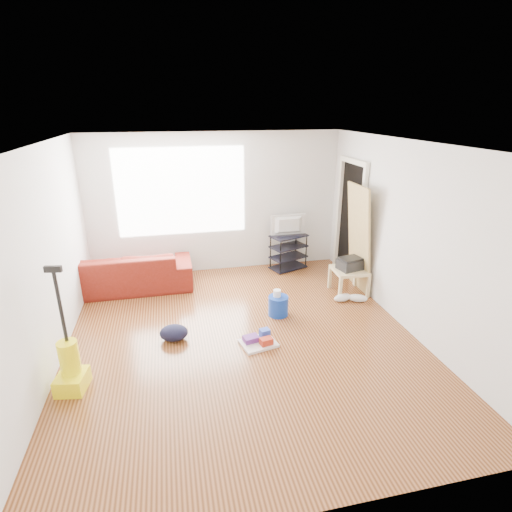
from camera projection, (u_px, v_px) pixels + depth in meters
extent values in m
cube|color=#4F2811|center=(243.00, 339.00, 5.30)|extent=(4.50, 5.00, 0.01)
cube|color=white|center=(241.00, 144.00, 4.42)|extent=(4.50, 5.00, 0.01)
cube|color=silver|center=(216.00, 204.00, 7.14)|extent=(4.50, 0.01, 2.50)
cube|color=silver|center=(314.00, 379.00, 2.57)|extent=(4.50, 0.01, 2.50)
cube|color=silver|center=(42.00, 265.00, 4.40)|extent=(0.01, 5.00, 2.50)
cube|color=silver|center=(408.00, 238.00, 5.31)|extent=(0.01, 5.00, 2.50)
cube|color=white|center=(182.00, 192.00, 6.91)|extent=(2.20, 0.01, 1.50)
cube|color=white|center=(361.00, 229.00, 6.53)|extent=(0.06, 0.08, 2.00)
cube|color=white|center=(338.00, 216.00, 7.36)|extent=(0.06, 0.08, 2.00)
cube|color=white|center=(354.00, 161.00, 6.58)|extent=(0.06, 0.98, 0.08)
cube|color=black|center=(351.00, 222.00, 6.95)|extent=(0.01, 0.86, 1.98)
imported|color=#5A1309|center=(127.00, 289.00, 6.75)|extent=(2.19, 0.86, 0.64)
cube|color=black|center=(288.00, 267.00, 7.58)|extent=(0.75, 0.58, 0.02)
cube|color=black|center=(288.00, 257.00, 7.50)|extent=(0.75, 0.58, 0.02)
cube|color=black|center=(289.00, 246.00, 7.43)|extent=(0.75, 0.58, 0.02)
cube|color=black|center=(289.00, 236.00, 7.36)|extent=(0.75, 0.58, 0.02)
cylinder|color=black|center=(280.00, 258.00, 7.19)|extent=(0.02, 0.02, 0.66)
cylinder|color=black|center=(270.00, 253.00, 7.44)|extent=(0.02, 0.02, 0.66)
cylinder|color=black|center=(306.00, 251.00, 7.50)|extent=(0.02, 0.02, 0.66)
cylinder|color=black|center=(296.00, 247.00, 7.75)|extent=(0.02, 0.02, 0.66)
imported|color=black|center=(289.00, 225.00, 7.29)|extent=(0.65, 0.09, 0.37)
cube|color=#CEBF7D|center=(350.00, 270.00, 6.46)|extent=(0.54, 0.54, 0.05)
cube|color=#CEBF7D|center=(340.00, 289.00, 6.28)|extent=(0.05, 0.05, 0.38)
cube|color=#CEBF7D|center=(330.00, 278.00, 6.71)|extent=(0.05, 0.05, 0.38)
cube|color=#CEBF7D|center=(368.00, 287.00, 6.36)|extent=(0.05, 0.05, 0.38)
cube|color=#CEBF7D|center=(356.00, 276.00, 6.79)|extent=(0.05, 0.05, 0.38)
cube|color=black|center=(350.00, 264.00, 6.43)|extent=(0.43, 0.36, 0.16)
cube|color=black|center=(351.00, 259.00, 6.39)|extent=(0.38, 0.32, 0.04)
cylinder|color=#0F339C|center=(278.00, 315.00, 5.91)|extent=(0.32, 0.32, 0.29)
cylinder|color=silver|center=(277.00, 302.00, 5.85)|extent=(0.11, 0.11, 0.10)
cube|color=silver|center=(258.00, 343.00, 5.17)|extent=(0.51, 0.44, 0.04)
cube|color=#AA2A17|center=(266.00, 341.00, 5.10)|extent=(0.18, 0.14, 0.09)
cube|color=#5C267D|center=(251.00, 339.00, 5.17)|extent=(0.22, 0.18, 0.07)
cube|color=#2B44BB|center=(265.00, 333.00, 5.24)|extent=(0.14, 0.13, 0.12)
ellipsoid|color=#161535|center=(174.00, 339.00, 5.28)|extent=(0.40, 0.34, 0.20)
ellipsoid|color=silver|center=(343.00, 298.00, 6.29)|extent=(0.32, 0.18, 0.12)
ellipsoid|color=silver|center=(358.00, 298.00, 6.28)|extent=(0.33, 0.25, 0.12)
cube|color=#FDEF0E|center=(72.00, 382.00, 4.33)|extent=(0.35, 0.38, 0.19)
cylinder|color=#FDEF0E|center=(69.00, 357.00, 4.28)|extent=(0.21, 0.21, 0.37)
cylinder|color=black|center=(60.00, 307.00, 4.10)|extent=(0.04, 0.04, 0.79)
cube|color=black|center=(53.00, 269.00, 3.95)|extent=(0.17, 0.07, 0.06)
cube|color=olive|center=(354.00, 288.00, 6.75)|extent=(0.22, 0.71, 1.76)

